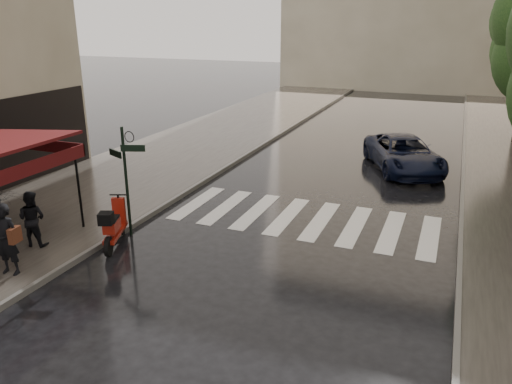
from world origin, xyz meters
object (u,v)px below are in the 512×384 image
Objects in this scene: pedestrian_with_umbrella at (1,208)px; pedestrian_terrace at (32,219)px; scooter at (114,226)px; parked_car at (404,154)px.

pedestrian_with_umbrella is 1.80m from pedestrian_terrace.
scooter is at bearing -163.34° from pedestrian_terrace.
pedestrian_with_umbrella is 1.66× the size of pedestrian_terrace.
parked_car is (7.50, 12.59, -1.09)m from pedestrian_with_umbrella.
scooter is 0.36× the size of parked_car.
pedestrian_with_umbrella is 1.40× the size of scooter.
pedestrian_terrace is 0.31× the size of parked_car.
scooter is 12.03m from parked_car.
pedestrian_with_umbrella is at bearing -144.81° from parked_car.
pedestrian_terrace is 0.84× the size of scooter.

